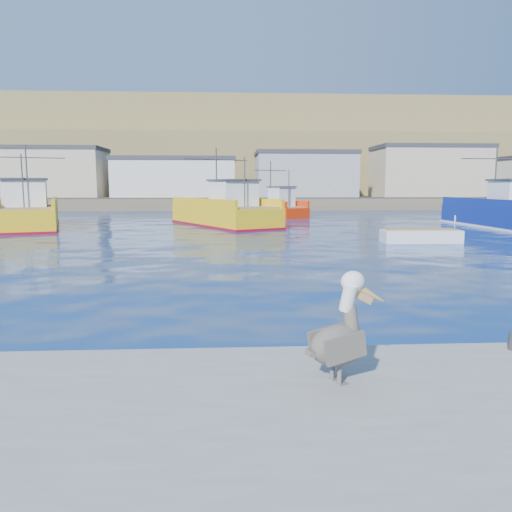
{
  "coord_description": "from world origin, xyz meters",
  "views": [
    {
      "loc": [
        -2.01,
        -11.6,
        3.36
      ],
      "look_at": [
        -1.12,
        4.37,
        1.11
      ],
      "focal_mm": 35.0,
      "sensor_mm": 36.0,
      "label": 1
    }
  ],
  "objects_px": {
    "trawler_yellow_a": "(28,214)",
    "trawler_blue": "(503,213)",
    "trawler_yellow_b": "(225,212)",
    "skiff_mid": "(421,237)",
    "boat_orange": "(276,207)",
    "pelican": "(341,335)",
    "skiff_far": "(461,219)"
  },
  "relations": [
    {
      "from": "pelican",
      "to": "trawler_yellow_b",
      "type": "bearing_deg",
      "value": 93.04
    },
    {
      "from": "skiff_mid",
      "to": "pelican",
      "type": "distance_m",
      "value": 24.38
    },
    {
      "from": "boat_orange",
      "to": "trawler_yellow_a",
      "type": "bearing_deg",
      "value": -147.98
    },
    {
      "from": "skiff_mid",
      "to": "pelican",
      "type": "height_order",
      "value": "pelican"
    },
    {
      "from": "trawler_yellow_b",
      "to": "trawler_yellow_a",
      "type": "bearing_deg",
      "value": -174.84
    },
    {
      "from": "trawler_yellow_a",
      "to": "trawler_blue",
      "type": "height_order",
      "value": "trawler_yellow_a"
    },
    {
      "from": "trawler_yellow_a",
      "to": "pelican",
      "type": "xyz_separation_m",
      "value": [
        17.78,
        -34.37,
        0.05
      ]
    },
    {
      "from": "skiff_far",
      "to": "skiff_mid",
      "type": "bearing_deg",
      "value": -122.1
    },
    {
      "from": "trawler_yellow_a",
      "to": "skiff_mid",
      "type": "xyz_separation_m",
      "value": [
        27.7,
        -12.11,
        -0.83
      ]
    },
    {
      "from": "trawler_yellow_a",
      "to": "skiff_mid",
      "type": "bearing_deg",
      "value": -23.62
    },
    {
      "from": "trawler_blue",
      "to": "boat_orange",
      "type": "height_order",
      "value": "trawler_blue"
    },
    {
      "from": "trawler_yellow_b",
      "to": "pelican",
      "type": "height_order",
      "value": "trawler_yellow_b"
    },
    {
      "from": "boat_orange",
      "to": "skiff_mid",
      "type": "xyz_separation_m",
      "value": [
        6.24,
        -25.53,
        -0.71
      ]
    },
    {
      "from": "trawler_yellow_a",
      "to": "trawler_blue",
      "type": "xyz_separation_m",
      "value": [
        38.9,
        -1.25,
        -0.02
      ]
    },
    {
      "from": "boat_orange",
      "to": "pelican",
      "type": "distance_m",
      "value": 47.93
    },
    {
      "from": "trawler_blue",
      "to": "trawler_yellow_b",
      "type": "bearing_deg",
      "value": 173.36
    },
    {
      "from": "trawler_yellow_a",
      "to": "skiff_far",
      "type": "bearing_deg",
      "value": 6.56
    },
    {
      "from": "boat_orange",
      "to": "skiff_far",
      "type": "xyz_separation_m",
      "value": [
        16.58,
        -9.04,
        -0.71
      ]
    },
    {
      "from": "trawler_yellow_b",
      "to": "skiff_mid",
      "type": "height_order",
      "value": "trawler_yellow_b"
    },
    {
      "from": "boat_orange",
      "to": "skiff_mid",
      "type": "distance_m",
      "value": 26.29
    },
    {
      "from": "skiff_mid",
      "to": "skiff_far",
      "type": "distance_m",
      "value": 19.46
    },
    {
      "from": "skiff_far",
      "to": "pelican",
      "type": "bearing_deg",
      "value": -117.61
    },
    {
      "from": "trawler_yellow_b",
      "to": "pelican",
      "type": "distance_m",
      "value": 35.85
    },
    {
      "from": "trawler_yellow_b",
      "to": "boat_orange",
      "type": "bearing_deg",
      "value": 65.02
    },
    {
      "from": "boat_orange",
      "to": "pelican",
      "type": "height_order",
      "value": "boat_orange"
    },
    {
      "from": "boat_orange",
      "to": "trawler_blue",
      "type": "bearing_deg",
      "value": -40.06
    },
    {
      "from": "boat_orange",
      "to": "pelican",
      "type": "xyz_separation_m",
      "value": [
        -3.68,
        -47.79,
        0.17
      ]
    },
    {
      "from": "trawler_blue",
      "to": "pelican",
      "type": "bearing_deg",
      "value": -122.52
    },
    {
      "from": "skiff_far",
      "to": "boat_orange",
      "type": "bearing_deg",
      "value": 151.4
    },
    {
      "from": "trawler_yellow_b",
      "to": "boat_orange",
      "type": "distance_m",
      "value": 13.22
    },
    {
      "from": "trawler_blue",
      "to": "skiff_far",
      "type": "bearing_deg",
      "value": 98.64
    },
    {
      "from": "trawler_blue",
      "to": "boat_orange",
      "type": "relative_size",
      "value": 1.5
    }
  ]
}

